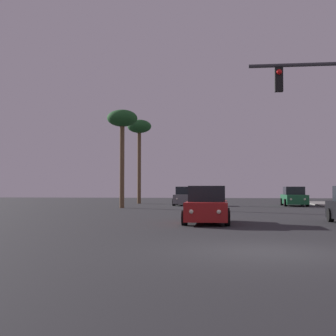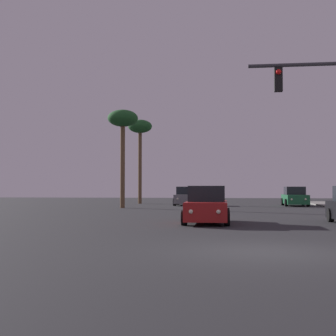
{
  "view_description": "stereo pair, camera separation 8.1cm",
  "coord_description": "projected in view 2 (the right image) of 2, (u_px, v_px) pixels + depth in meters",
  "views": [
    {
      "loc": [
        -1.02,
        -12.01,
        1.61
      ],
      "look_at": [
        -3.93,
        11.81,
        2.61
      ],
      "focal_mm": 50.0,
      "sensor_mm": 36.0,
      "label": 1
    },
    {
      "loc": [
        -0.94,
        -12.0,
        1.61
      ],
      "look_at": [
        -3.93,
        11.81,
        2.61
      ],
      "focal_mm": 50.0,
      "sensor_mm": 36.0,
      "label": 2
    }
  ],
  "objects": [
    {
      "name": "car_green",
      "position": [
        295.0,
        197.0,
        40.73
      ],
      "size": [
        2.04,
        4.32,
        1.68
      ],
      "rotation": [
        0.0,
        0.0,
        3.16
      ],
      "color": "#195933",
      "rests_on": "ground"
    },
    {
      "name": "car_red",
      "position": [
        207.0,
        206.0,
        21.01
      ],
      "size": [
        2.04,
        4.32,
        1.68
      ],
      "rotation": [
        0.0,
        0.0,
        3.15
      ],
      "color": "maroon",
      "rests_on": "ground"
    },
    {
      "name": "palm_tree_mid",
      "position": [
        123.0,
        123.0,
        36.91
      ],
      "size": [
        2.4,
        2.4,
        7.74
      ],
      "color": "brown",
      "rests_on": "ground"
    },
    {
      "name": "ground_plane",
      "position": [
        265.0,
        252.0,
        11.71
      ],
      "size": [
        120.0,
        120.0,
        0.0
      ],
      "primitive_type": "plane",
      "color": "#28282B"
    },
    {
      "name": "palm_tree_far",
      "position": [
        140.0,
        131.0,
        46.91
      ],
      "size": [
        2.4,
        2.4,
        8.41
      ],
      "color": "brown",
      "rests_on": "ground"
    },
    {
      "name": "car_grey",
      "position": [
        186.0,
        197.0,
        42.22
      ],
      "size": [
        2.04,
        4.32,
        1.68
      ],
      "rotation": [
        0.0,
        0.0,
        3.14
      ],
      "color": "slate",
      "rests_on": "ground"
    }
  ]
}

